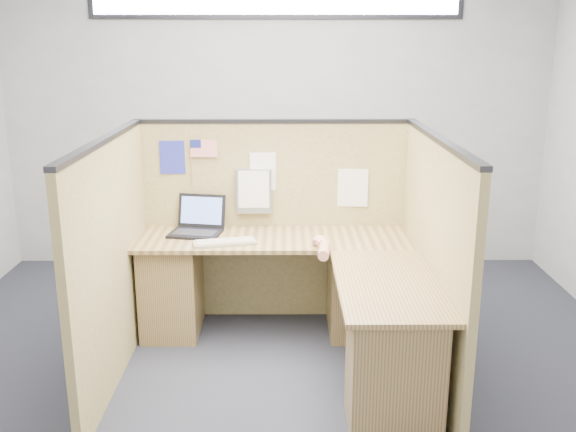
{
  "coord_description": "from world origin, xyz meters",
  "views": [
    {
      "loc": [
        0.07,
        -3.68,
        2.09
      ],
      "look_at": [
        0.1,
        0.5,
        0.94
      ],
      "focal_mm": 40.0,
      "sensor_mm": 36.0,
      "label": 1
    }
  ],
  "objects_px": {
    "laptop": "(196,224)",
    "mouse": "(320,243)",
    "l_desk": "(301,303)",
    "keyboard": "(225,242)"
  },
  "relations": [
    {
      "from": "l_desk",
      "to": "laptop",
      "type": "height_order",
      "value": "laptop"
    },
    {
      "from": "l_desk",
      "to": "mouse",
      "type": "xyz_separation_m",
      "value": [
        0.13,
        0.19,
        0.36
      ]
    },
    {
      "from": "laptop",
      "to": "mouse",
      "type": "bearing_deg",
      "value": -9.71
    },
    {
      "from": "l_desk",
      "to": "keyboard",
      "type": "height_order",
      "value": "keyboard"
    },
    {
      "from": "mouse",
      "to": "l_desk",
      "type": "bearing_deg",
      "value": -124.92
    },
    {
      "from": "laptop",
      "to": "mouse",
      "type": "height_order",
      "value": "laptop"
    },
    {
      "from": "l_desk",
      "to": "laptop",
      "type": "relative_size",
      "value": 4.86
    },
    {
      "from": "laptop",
      "to": "mouse",
      "type": "relative_size",
      "value": 3.76
    },
    {
      "from": "laptop",
      "to": "mouse",
      "type": "distance_m",
      "value": 0.95
    },
    {
      "from": "mouse",
      "to": "keyboard",
      "type": "bearing_deg",
      "value": 176.74
    }
  ]
}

